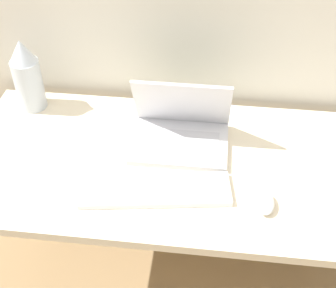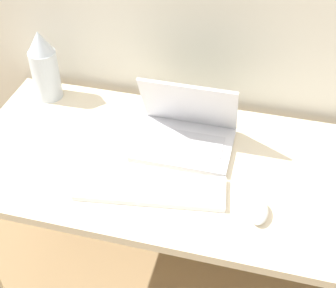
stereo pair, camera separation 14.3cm
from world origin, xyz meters
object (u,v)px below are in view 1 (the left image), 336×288
Objects in this scene: laptop at (181,129)px; mouse at (265,202)px; keyboard at (155,190)px; vase at (27,75)px.

laptop reaches higher than mouse.
laptop is 0.26m from keyboard.
vase is at bearing 143.15° from keyboard.
laptop is 1.18× the size of vase.
vase reaches higher than keyboard.
mouse is (0.27, -0.26, -0.04)m from laptop.
vase reaches higher than mouse.
vase is (-0.51, 0.38, 0.12)m from keyboard.
laptop is 0.38m from mouse.
keyboard is 0.33m from mouse.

